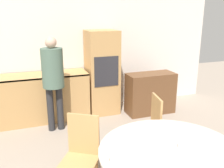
{
  "coord_description": "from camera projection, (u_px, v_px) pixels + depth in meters",
  "views": [
    {
      "loc": [
        -1.07,
        -0.44,
        2.1
      ],
      "look_at": [
        0.07,
        2.77,
        1.1
      ],
      "focal_mm": 40.0,
      "sensor_mm": 36.0,
      "label": 1
    }
  ],
  "objects": [
    {
      "name": "wall_back",
      "position": [
        78.0,
        51.0,
        5.23
      ],
      "size": [
        6.22,
        0.05,
        2.6
      ],
      "color": "silver",
      "rests_on": "ground_plane"
    },
    {
      "name": "kitchen_counter",
      "position": [
        27.0,
        98.0,
        4.8
      ],
      "size": [
        2.34,
        0.6,
        0.94
      ],
      "color": "tan",
      "rests_on": "ground_plane"
    },
    {
      "name": "oven_unit",
      "position": [
        102.0,
        73.0,
        5.19
      ],
      "size": [
        0.62,
        0.59,
        1.73
      ],
      "color": "tan",
      "rests_on": "ground_plane"
    },
    {
      "name": "sideboard",
      "position": [
        150.0,
        93.0,
        5.26
      ],
      "size": [
        1.01,
        0.45,
        0.86
      ],
      "color": "brown",
      "rests_on": "ground_plane"
    },
    {
      "name": "dining_table",
      "position": [
        170.0,
        167.0,
        2.57
      ],
      "size": [
        1.48,
        1.48,
        0.75
      ],
      "color": "brown",
      "rests_on": "ground_plane"
    },
    {
      "name": "chair_far_left",
      "position": [
        81.0,
        151.0,
        2.88
      ],
      "size": [
        0.55,
        0.55,
        0.96
      ],
      "rotation": [
        0.0,
        0.0,
        5.71
      ],
      "color": "tan",
      "rests_on": "ground_plane"
    },
    {
      "name": "chair_far_right",
      "position": [
        150.0,
        125.0,
        3.53
      ],
      "size": [
        0.47,
        0.47,
        0.96
      ],
      "rotation": [
        0.0,
        0.0,
        4.53
      ],
      "color": "tan",
      "rests_on": "ground_plane"
    },
    {
      "name": "person_standing",
      "position": [
        53.0,
        74.0,
        4.31
      ],
      "size": [
        0.37,
        0.37,
        1.69
      ],
      "color": "#262628",
      "rests_on": "ground_plane"
    },
    {
      "name": "cup",
      "position": [
        181.0,
        144.0,
        2.54
      ],
      "size": [
        0.06,
        0.06,
        0.08
      ],
      "color": "silver",
      "rests_on": "dining_table"
    },
    {
      "name": "bowl_near",
      "position": [
        150.0,
        136.0,
        2.75
      ],
      "size": [
        0.14,
        0.14,
        0.04
      ],
      "color": "silver",
      "rests_on": "dining_table"
    },
    {
      "name": "bowl_centre",
      "position": [
        123.0,
        137.0,
        2.74
      ],
      "size": [
        0.18,
        0.18,
        0.04
      ],
      "color": "silver",
      "rests_on": "dining_table"
    },
    {
      "name": "salt_shaker",
      "position": [
        108.0,
        158.0,
        2.3
      ],
      "size": [
        0.03,
        0.03,
        0.09
      ],
      "color": "white",
      "rests_on": "dining_table"
    }
  ]
}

